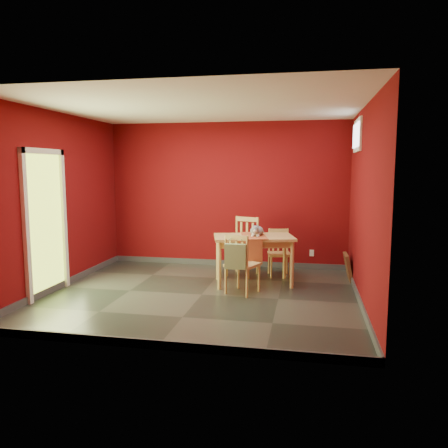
% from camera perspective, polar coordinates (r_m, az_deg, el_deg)
% --- Properties ---
extents(ground, '(4.50, 4.50, 0.00)m').
position_cam_1_polar(ground, '(6.52, -2.94, -9.19)').
color(ground, '#2D342D').
rests_on(ground, ground).
extents(room_shell, '(4.50, 4.50, 4.50)m').
position_cam_1_polar(room_shell, '(6.51, -2.95, -8.77)').
color(room_shell, '#620A0C').
rests_on(room_shell, ground).
extents(doorway, '(0.06, 1.01, 2.13)m').
position_cam_1_polar(doorway, '(6.83, -22.33, 0.64)').
color(doorway, '#B7D838').
rests_on(doorway, ground).
extents(window, '(0.05, 0.90, 0.50)m').
position_cam_1_polar(window, '(7.12, 17.00, 11.01)').
color(window, white).
rests_on(window, room_shell).
extents(outlet_plate, '(0.08, 0.02, 0.12)m').
position_cam_1_polar(outlet_plate, '(8.21, 11.39, -3.73)').
color(outlet_plate, silver).
rests_on(outlet_plate, room_shell).
extents(dining_table, '(1.39, 1.01, 0.78)m').
position_cam_1_polar(dining_table, '(6.98, 3.90, -2.35)').
color(dining_table, tan).
rests_on(dining_table, ground).
extents(table_runner, '(0.54, 0.84, 0.39)m').
position_cam_1_polar(table_runner, '(6.85, 3.77, -2.22)').
color(table_runner, '#B0532D').
rests_on(table_runner, dining_table).
extents(chair_far_left, '(0.58, 0.58, 1.00)m').
position_cam_1_polar(chair_far_left, '(7.61, 2.56, -2.82)').
color(chair_far_left, tan).
rests_on(chair_far_left, ground).
extents(chair_far_right, '(0.45, 0.45, 0.80)m').
position_cam_1_polar(chair_far_right, '(7.61, 7.22, -3.66)').
color(chair_far_right, tan).
rests_on(chair_far_right, ground).
extents(chair_near, '(0.55, 0.55, 0.90)m').
position_cam_1_polar(chair_near, '(6.46, 2.26, -5.13)').
color(chair_near, tan).
rests_on(chair_near, ground).
extents(tote_bag, '(0.30, 0.18, 0.43)m').
position_cam_1_polar(tote_bag, '(6.24, 1.50, -4.24)').
color(tote_bag, '#86A368').
rests_on(tote_bag, chair_near).
extents(cat, '(0.31, 0.47, 0.22)m').
position_cam_1_polar(cat, '(7.00, 4.30, -0.63)').
color(cat, slate).
rests_on(cat, table_runner).
extents(picture_frame, '(0.16, 0.45, 0.45)m').
position_cam_1_polar(picture_frame, '(7.56, 15.89, -5.42)').
color(picture_frame, brown).
rests_on(picture_frame, ground).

